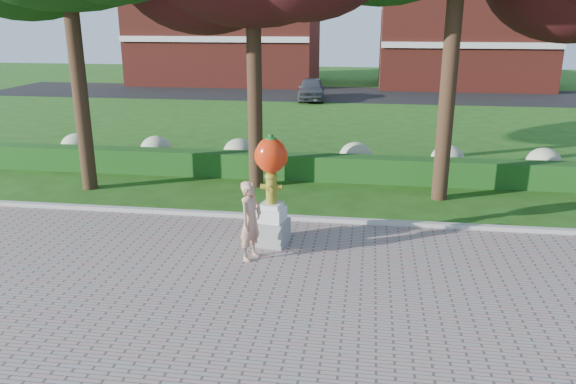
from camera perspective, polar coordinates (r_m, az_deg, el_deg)
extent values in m
plane|color=#224912|center=(11.68, 0.59, -8.17)|extent=(100.00, 100.00, 0.00)
cube|color=#ADADA5|center=(14.40, 2.21, -2.79)|extent=(40.00, 0.18, 0.15)
cube|color=#164B15|center=(18.11, 3.59, 2.50)|extent=(24.00, 0.70, 0.80)
ellipsoid|color=#B3BE91|center=(21.65, -20.68, 4.29)|extent=(1.10, 1.10, 0.99)
ellipsoid|color=#B3BE91|center=(20.38, -13.25, 4.19)|extent=(1.10, 1.10, 0.99)
ellipsoid|color=#B3BE91|center=(19.49, -4.98, 4.00)|extent=(1.10, 1.10, 0.99)
ellipsoid|color=#B3BE91|center=(18.99, 6.87, 3.58)|extent=(1.10, 1.10, 0.99)
ellipsoid|color=#B3BE91|center=(19.16, 15.89, 3.16)|extent=(1.10, 1.10, 0.99)
ellipsoid|color=#B3BE91|center=(19.79, 24.52, 2.68)|extent=(1.10, 1.10, 0.99)
cube|color=black|center=(38.80, 6.27, 9.83)|extent=(50.00, 8.00, 0.02)
cube|color=maroon|center=(45.91, -6.29, 15.36)|extent=(14.00, 8.00, 7.00)
cube|color=maroon|center=(44.97, 17.31, 14.29)|extent=(12.00, 8.00, 6.40)
cylinder|color=black|center=(17.67, -20.52, 10.86)|extent=(0.44, 0.44, 6.72)
cylinder|color=black|center=(16.91, -3.42, 10.70)|extent=(0.44, 0.44, 6.16)
cylinder|color=black|center=(16.14, 16.09, 11.75)|extent=(0.44, 0.44, 7.28)
cube|color=gray|center=(12.90, -1.66, -4.09)|extent=(0.81, 0.81, 0.56)
cube|color=silver|center=(12.75, -1.68, -2.26)|extent=(0.65, 0.65, 0.31)
cube|color=silver|center=(12.68, -1.69, -1.36)|extent=(0.52, 0.52, 0.11)
cylinder|color=olive|center=(12.56, -1.70, 0.23)|extent=(0.25, 0.25, 0.63)
ellipsoid|color=olive|center=(12.47, -1.71, 1.61)|extent=(0.29, 0.29, 0.20)
cylinder|color=olive|center=(12.57, -2.51, 0.56)|extent=(0.13, 0.12, 0.12)
cylinder|color=olive|center=(12.51, -0.90, 0.49)|extent=(0.13, 0.12, 0.12)
cylinder|color=olive|center=(12.38, -1.84, 0.30)|extent=(0.13, 0.13, 0.13)
cylinder|color=olive|center=(12.45, -1.72, 2.00)|extent=(0.09, 0.09, 0.06)
ellipsoid|color=red|center=(12.35, -1.73, 3.75)|extent=(0.70, 0.63, 0.81)
ellipsoid|color=red|center=(12.39, -2.65, 3.68)|extent=(0.34, 0.34, 0.52)
ellipsoid|color=red|center=(12.32, -0.81, 3.62)|extent=(0.34, 0.34, 0.52)
cylinder|color=#15601C|center=(12.26, -1.75, 5.58)|extent=(0.11, 0.11, 0.13)
ellipsoid|color=#15601C|center=(12.27, -1.75, 5.43)|extent=(0.27, 0.27, 0.09)
imported|color=tan|center=(11.93, -3.82, -2.92)|extent=(0.62, 0.74, 1.73)
imported|color=#45474D|center=(35.90, 2.37, 10.45)|extent=(1.99, 4.20, 1.39)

